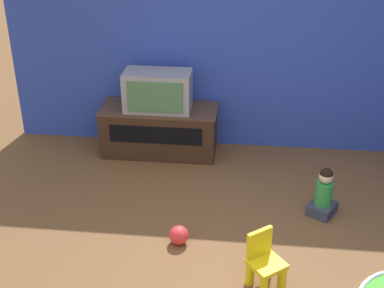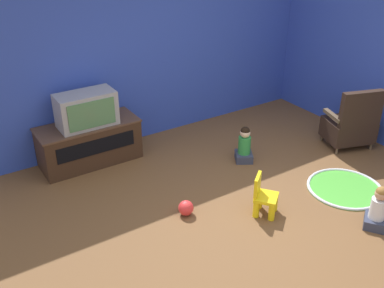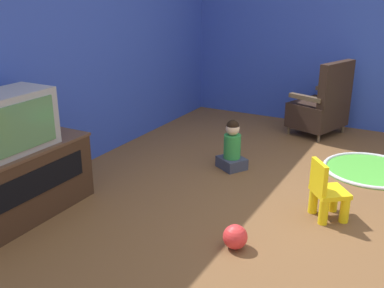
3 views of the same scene
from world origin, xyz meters
TOP-DOWN VIEW (x-y plane):
  - ground_plane at (0.00, 0.00)m, footprint 30.00×30.00m
  - wall_back at (-0.14, 2.53)m, footprint 5.71×0.12m
  - tv_cabinet at (-1.19, 2.18)m, footprint 1.34×0.56m
  - television at (-1.19, 2.13)m, footprint 0.75×0.39m
  - black_armchair at (2.13, 0.56)m, footprint 0.77×0.69m
  - yellow_kid_chair at (0.02, -0.00)m, footprint 0.36×0.36m
  - play_mat at (1.20, -0.18)m, footprint 0.93×0.93m
  - child_watching_center at (0.60, 1.07)m, footprint 0.33×0.34m
  - toy_ball at (-0.73, 0.45)m, footprint 0.18×0.18m

SIDE VIEW (x-z plane):
  - ground_plane at x=0.00m, z-range 0.00..0.00m
  - play_mat at x=1.20m, z-range -0.01..0.03m
  - toy_ball at x=-0.73m, z-range 0.00..0.18m
  - yellow_kid_chair at x=0.02m, z-range -0.04..0.44m
  - child_watching_center at x=0.60m, z-range -0.03..0.47m
  - tv_cabinet at x=-1.19m, z-range 0.01..0.58m
  - black_armchair at x=2.13m, z-range -0.11..0.81m
  - television at x=-1.19m, z-range 0.57..1.02m
  - wall_back at x=-0.14m, z-range 0.00..2.56m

